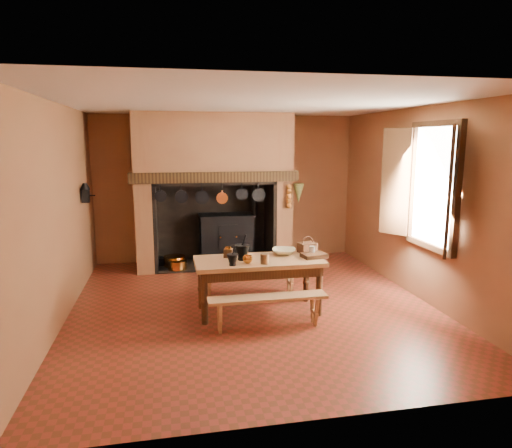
{
  "coord_description": "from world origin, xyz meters",
  "views": [
    {
      "loc": [
        -1.14,
        -6.06,
        2.31
      ],
      "look_at": [
        0.11,
        0.3,
        1.13
      ],
      "focal_mm": 32.0,
      "sensor_mm": 36.0,
      "label": 1
    }
  ],
  "objects_px": {
    "work_table": "(259,268)",
    "mixing_bowl": "(284,251)",
    "wicker_basket": "(307,247)",
    "bench_front": "(268,304)",
    "iron_range": "(227,237)",
    "coffee_grinder": "(228,252)"
  },
  "relations": [
    {
      "from": "iron_range",
      "to": "wicker_basket",
      "type": "distance_m",
      "value": 2.6
    },
    {
      "from": "bench_front",
      "to": "coffee_grinder",
      "type": "height_order",
      "value": "coffee_grinder"
    },
    {
      "from": "iron_range",
      "to": "wicker_basket",
      "type": "bearing_deg",
      "value": -70.89
    },
    {
      "from": "work_table",
      "to": "wicker_basket",
      "type": "distance_m",
      "value": 0.82
    },
    {
      "from": "coffee_grinder",
      "to": "iron_range",
      "type": "bearing_deg",
      "value": 98.21
    },
    {
      "from": "iron_range",
      "to": "mixing_bowl",
      "type": "relative_size",
      "value": 4.87
    },
    {
      "from": "bench_front",
      "to": "wicker_basket",
      "type": "height_order",
      "value": "wicker_basket"
    },
    {
      "from": "iron_range",
      "to": "work_table",
      "type": "distance_m",
      "value": 2.69
    },
    {
      "from": "coffee_grinder",
      "to": "wicker_basket",
      "type": "bearing_deg",
      "value": 18.3
    },
    {
      "from": "work_table",
      "to": "mixing_bowl",
      "type": "relative_size",
      "value": 5.22
    },
    {
      "from": "work_table",
      "to": "mixing_bowl",
      "type": "xyz_separation_m",
      "value": [
        0.4,
        0.2,
        0.16
      ]
    },
    {
      "from": "coffee_grinder",
      "to": "work_table",
      "type": "bearing_deg",
      "value": -10.53
    },
    {
      "from": "bench_front",
      "to": "work_table",
      "type": "bearing_deg",
      "value": 90.0
    },
    {
      "from": "wicker_basket",
      "to": "mixing_bowl",
      "type": "bearing_deg",
      "value": 171.16
    },
    {
      "from": "coffee_grinder",
      "to": "mixing_bowl",
      "type": "height_order",
      "value": "coffee_grinder"
    },
    {
      "from": "iron_range",
      "to": "mixing_bowl",
      "type": "height_order",
      "value": "iron_range"
    },
    {
      "from": "bench_front",
      "to": "mixing_bowl",
      "type": "height_order",
      "value": "mixing_bowl"
    },
    {
      "from": "coffee_grinder",
      "to": "wicker_basket",
      "type": "relative_size",
      "value": 0.62
    },
    {
      "from": "iron_range",
      "to": "coffee_grinder",
      "type": "bearing_deg",
      "value": -96.96
    },
    {
      "from": "bench_front",
      "to": "iron_range",
      "type": "bearing_deg",
      "value": 91.5
    },
    {
      "from": "work_table",
      "to": "mixing_bowl",
      "type": "height_order",
      "value": "mixing_bowl"
    },
    {
      "from": "wicker_basket",
      "to": "coffee_grinder",
      "type": "bearing_deg",
      "value": 166.23
    }
  ]
}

